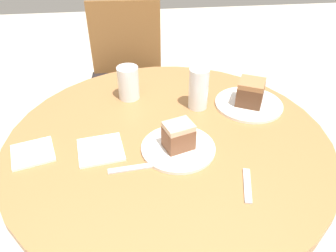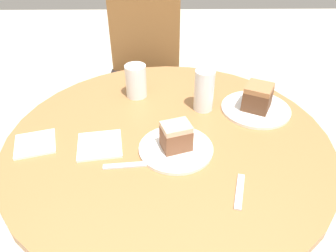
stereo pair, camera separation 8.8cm
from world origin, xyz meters
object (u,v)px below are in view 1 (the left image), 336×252
(cake_slice_near, at_px, (178,136))
(glass_lemonade, at_px, (198,91))
(cake_slice_far, at_px, (251,92))
(glass_water, at_px, (128,84))
(plate_near, at_px, (178,148))
(chair, at_px, (127,81))
(plate_far, at_px, (249,104))

(cake_slice_near, bearing_deg, glass_lemonade, 65.60)
(cake_slice_far, relative_size, glass_water, 0.99)
(cake_slice_far, xyz_separation_m, glass_lemonade, (-0.18, 0.01, 0.01))
(glass_water, bearing_deg, plate_near, -66.98)
(chair, bearing_deg, cake_slice_near, -78.44)
(plate_near, distance_m, plate_far, 0.36)
(plate_near, height_order, plate_far, same)
(plate_near, bearing_deg, glass_water, 113.02)
(plate_far, relative_size, cake_slice_near, 2.43)
(cake_slice_far, height_order, glass_lemonade, glass_lemonade)
(plate_near, relative_size, glass_water, 1.81)
(plate_near, bearing_deg, plate_far, 36.62)
(plate_far, height_order, cake_slice_far, cake_slice_far)
(cake_slice_far, distance_m, glass_water, 0.44)
(chair, relative_size, glass_water, 7.41)
(glass_lemonade, bearing_deg, cake_slice_near, -114.40)
(chair, distance_m, plate_near, 1.04)
(plate_far, xyz_separation_m, cake_slice_near, (-0.29, -0.21, 0.05))
(plate_far, bearing_deg, plate_near, -143.38)
(cake_slice_far, bearing_deg, glass_lemonade, 175.85)
(plate_far, height_order, cake_slice_near, cake_slice_near)
(plate_near, bearing_deg, chair, 98.76)
(cake_slice_far, bearing_deg, cake_slice_near, -143.38)
(cake_slice_near, height_order, glass_water, glass_water)
(glass_lemonade, bearing_deg, glass_water, 158.46)
(plate_near, relative_size, cake_slice_near, 2.24)
(cake_slice_near, height_order, glass_lemonade, glass_lemonade)
(plate_far, bearing_deg, cake_slice_far, 0.00)
(glass_water, bearing_deg, cake_slice_near, -66.98)
(chair, bearing_deg, plate_far, -57.68)
(plate_far, height_order, glass_lemonade, glass_lemonade)
(chair, relative_size, plate_far, 3.78)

